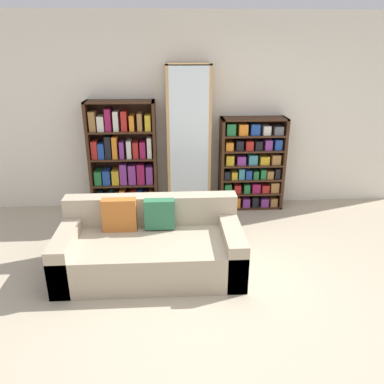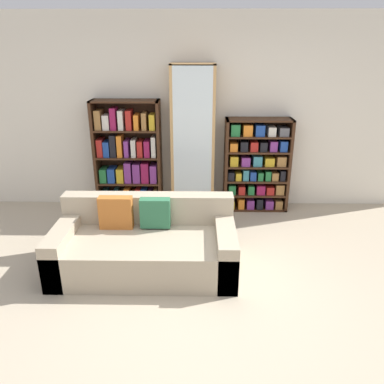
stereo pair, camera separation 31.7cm
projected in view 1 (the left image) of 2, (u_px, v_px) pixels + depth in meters
ground_plane at (208, 301)px, 3.54m from camera, size 16.00×16.00×0.00m
wall_back at (192, 114)px, 5.30m from camera, size 6.36×0.06×2.70m
couch at (151, 247)px, 3.97m from camera, size 1.89×0.94×0.75m
bookshelf_left at (123, 161)px, 5.28m from camera, size 0.94×0.32×1.57m
display_cabinet at (189, 141)px, 5.21m from camera, size 0.60×0.36×2.05m
bookshelf_right at (252, 165)px, 5.41m from camera, size 0.92×0.32×1.33m
wine_bottle at (228, 216)px, 4.96m from camera, size 0.09×0.09×0.37m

